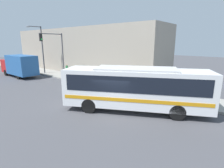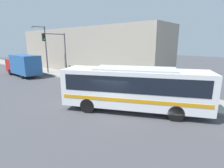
% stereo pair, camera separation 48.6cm
% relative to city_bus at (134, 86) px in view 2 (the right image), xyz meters
% --- Properties ---
extents(ground_plane, '(120.00, 120.00, 0.00)m').
position_rel_city_bus_xyz_m(ground_plane, '(-1.30, 0.87, -1.86)').
color(ground_plane, '#47474C').
extents(sidewalk, '(3.38, 70.00, 0.17)m').
position_rel_city_bus_xyz_m(sidewalk, '(4.88, 20.87, -1.77)').
color(sidewalk, gray).
rests_on(sidewalk, ground_plane).
extents(building_facade, '(6.00, 30.13, 7.14)m').
position_rel_city_bus_xyz_m(building_facade, '(9.57, 16.94, 1.71)').
color(building_facade, '#9E9384').
rests_on(building_facade, ground_plane).
extents(city_bus, '(6.99, 10.28, 3.20)m').
position_rel_city_bus_xyz_m(city_bus, '(0.00, 0.00, 0.00)').
color(city_bus, white).
rests_on(city_bus, ground_plane).
extents(delivery_truck, '(2.40, 7.23, 3.13)m').
position_rel_city_bus_xyz_m(delivery_truck, '(0.61, 20.12, -0.16)').
color(delivery_truck, '#265999').
rests_on(delivery_truck, ground_plane).
extents(fire_hydrant, '(0.20, 0.27, 0.78)m').
position_rel_city_bus_xyz_m(fire_hydrant, '(3.80, 6.15, -1.30)').
color(fire_hydrant, '#999999').
rests_on(fire_hydrant, sidewalk).
extents(traffic_light_pole, '(3.28, 0.35, 5.95)m').
position_rel_city_bus_xyz_m(traffic_light_pole, '(2.90, 14.07, 2.36)').
color(traffic_light_pole, '#47474C').
rests_on(traffic_light_pole, sidewalk).
extents(street_lamp, '(2.29, 0.28, 7.12)m').
position_rel_city_bus_xyz_m(street_lamp, '(3.76, 19.35, 2.52)').
color(street_lamp, '#47474C').
rests_on(street_lamp, sidewalk).
extents(pedestrian_near_corner, '(0.34, 0.34, 1.59)m').
position_rel_city_bus_xyz_m(pedestrian_near_corner, '(5.20, 15.07, -0.88)').
color(pedestrian_near_corner, slate).
rests_on(pedestrian_near_corner, sidewalk).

